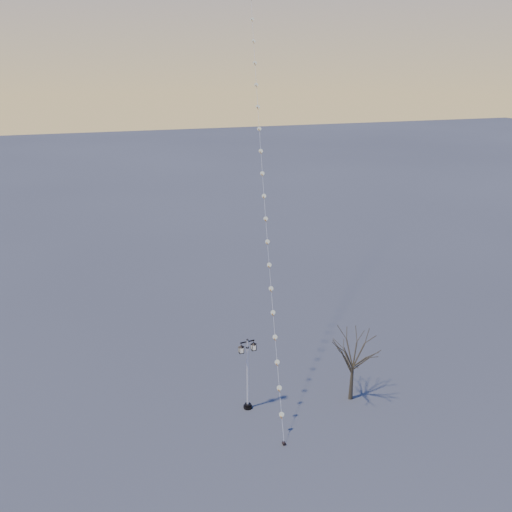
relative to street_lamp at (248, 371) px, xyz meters
name	(u,v)px	position (x,y,z in m)	size (l,w,h in m)	color
ground	(261,439)	(-0.12, -3.03, -2.65)	(300.00, 300.00, 0.00)	#464646
street_lamp	(248,371)	(0.00, 0.00, 0.00)	(1.21, 0.53, 4.79)	black
bare_tree	(353,357)	(6.47, -1.05, 0.35)	(2.61, 2.61, 4.33)	#372F20
kite_train	(257,56)	(4.17, 11.15, 17.81)	(7.07, 30.57, 41.14)	black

